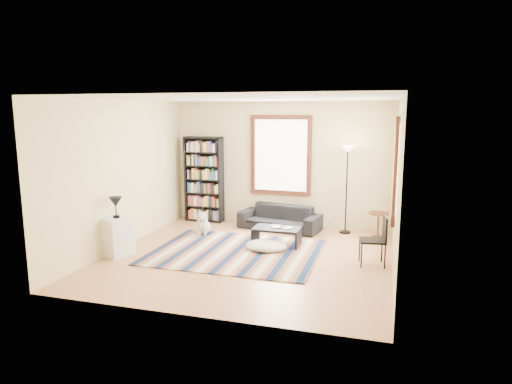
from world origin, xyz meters
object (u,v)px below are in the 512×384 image
(floor_cushion, at_px, (266,246))
(white_cabinet, at_px, (117,236))
(floor_lamp, at_px, (346,190))
(coffee_table, at_px, (277,237))
(sofa, at_px, (280,218))
(bookshelf, at_px, (204,179))
(folding_chair, at_px, (372,241))
(side_table, at_px, (378,225))
(dog, at_px, (203,223))

(floor_cushion, height_order, white_cabinet, white_cabinet)
(floor_lamp, bearing_deg, coffee_table, -131.55)
(sofa, height_order, bookshelf, bookshelf)
(bookshelf, bearing_deg, folding_chair, -28.48)
(folding_chair, bearing_deg, floor_lamp, 98.99)
(floor_lamp, height_order, side_table, floor_lamp)
(folding_chair, bearing_deg, floor_cushion, 163.20)
(side_table, bearing_deg, dog, -168.13)
(sofa, distance_m, floor_cushion, 1.62)
(coffee_table, bearing_deg, bookshelf, 144.81)
(sofa, relative_size, white_cabinet, 2.56)
(sofa, bearing_deg, dog, -138.34)
(side_table, relative_size, dog, 1.06)
(coffee_table, bearing_deg, side_table, 30.73)
(folding_chair, height_order, white_cabinet, folding_chair)
(sofa, height_order, white_cabinet, white_cabinet)
(side_table, bearing_deg, floor_cushion, -143.19)
(folding_chair, xyz_separation_m, dog, (-3.52, 1.00, -0.18))
(sofa, height_order, side_table, side_table)
(floor_cushion, height_order, floor_lamp, floor_lamp)
(floor_lamp, height_order, white_cabinet, floor_lamp)
(white_cabinet, xyz_separation_m, dog, (0.93, 1.75, -0.10))
(bookshelf, relative_size, folding_chair, 2.33)
(coffee_table, xyz_separation_m, side_table, (1.87, 1.11, 0.09))
(folding_chair, relative_size, white_cabinet, 1.23)
(floor_lamp, bearing_deg, folding_chair, -72.18)
(floor_cushion, distance_m, dog, 1.76)
(side_table, relative_size, white_cabinet, 0.77)
(floor_cushion, distance_m, white_cabinet, 2.73)
(side_table, height_order, dog, side_table)
(floor_cushion, bearing_deg, floor_lamp, 52.82)
(coffee_table, height_order, floor_lamp, floor_lamp)
(coffee_table, relative_size, dog, 1.77)
(coffee_table, xyz_separation_m, white_cabinet, (-2.63, -1.38, 0.17))
(floor_lamp, xyz_separation_m, folding_chair, (0.64, -1.98, -0.50))
(sofa, xyz_separation_m, floor_lamp, (1.43, 0.10, 0.67))
(coffee_table, relative_size, floor_lamp, 0.48)
(bookshelf, bearing_deg, sofa, -8.08)
(folding_chair, bearing_deg, coffee_table, 151.82)
(folding_chair, bearing_deg, white_cabinet, -179.33)
(dog, bearing_deg, coffee_table, -28.29)
(coffee_table, xyz_separation_m, floor_lamp, (1.19, 1.34, 0.75))
(floor_lamp, bearing_deg, floor_cushion, -127.18)
(floor_lamp, bearing_deg, bookshelf, 177.07)
(bookshelf, distance_m, side_table, 4.10)
(folding_chair, bearing_deg, dog, 155.28)
(bookshelf, height_order, white_cabinet, bookshelf)
(coffee_table, bearing_deg, floor_lamp, 48.45)
(sofa, bearing_deg, coffee_table, -68.42)
(floor_lamp, bearing_deg, sofa, -175.99)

